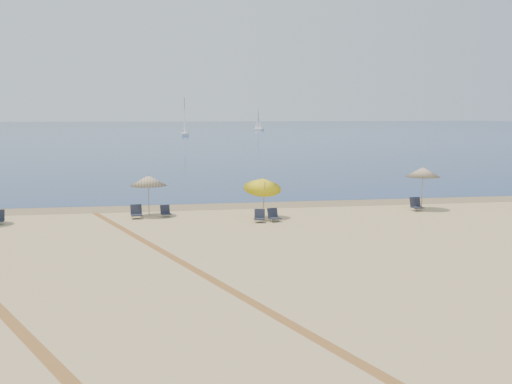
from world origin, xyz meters
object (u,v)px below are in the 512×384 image
umbrella_4 (423,172)px  chair_6 (260,216)px  chair_8 (416,205)px  umbrella_2 (148,181)px  chair_5 (166,212)px  chair_4 (136,212)px  sailboat_1 (185,124)px  umbrella_3 (263,183)px  sailboat_2 (258,124)px  chair_7 (274,216)px

umbrella_4 → chair_6: size_ratio=3.46×
chair_8 → chair_6: bearing=-168.8°
umbrella_2 → chair_5: size_ratio=3.33×
umbrella_2 → chair_4: (-0.65, -0.70, -1.58)m
umbrella_2 → sailboat_1: sailboat_1 is taller
chair_4 → chair_6: 6.52m
umbrella_3 → umbrella_4: (9.50, 1.35, 0.31)m
umbrella_2 → umbrella_3: (5.84, -1.82, -0.07)m
umbrella_2 → chair_6: bearing=-28.0°
umbrella_4 → sailboat_2: size_ratio=0.35×
umbrella_2 → chair_5: (0.86, -0.43, -1.62)m
sailboat_1 → chair_4: bearing=-95.1°
chair_7 → sailboat_1: bearing=74.4°
umbrella_4 → sailboat_2: sailboat_2 is taller
sailboat_2 → umbrella_2: bearing=-128.7°
chair_4 → chair_8: chair_8 is taller
umbrella_2 → umbrella_3: 6.12m
umbrella_4 → chair_5: 14.60m
sailboat_1 → chair_6: bearing=-92.2°
chair_6 → sailboat_2: bearing=91.1°
chair_6 → chair_8: (9.35, 2.07, 0.04)m
chair_6 → chair_7: chair_7 is taller
umbrella_3 → chair_6: size_ratio=3.39×
chair_4 → umbrella_2: bearing=40.9°
chair_5 → sailboat_2: size_ratio=0.09×
umbrella_3 → sailboat_1: sailboat_1 is taller
umbrella_4 → chair_6: umbrella_4 is taller
chair_4 → chair_8: 15.48m
sailboat_1 → chair_8: bearing=-87.8°
chair_6 → sailboat_2: (30.97, 171.03, 1.86)m
chair_6 → umbrella_2: bearing=163.4°
chair_8 → sailboat_2: sailboat_2 is taller
umbrella_4 → chair_6: (-9.86, -2.45, -1.85)m
chair_6 → chair_8: bearing=23.9°
umbrella_4 → chair_7: umbrella_4 is taller
umbrella_3 → chair_5: (-4.98, 1.39, -1.56)m
umbrella_3 → chair_6: umbrella_3 is taller
umbrella_2 → sailboat_2: size_ratio=0.32×
umbrella_3 → chair_8: bearing=6.2°
chair_7 → chair_6: bearing=173.6°
umbrella_4 → chair_4: bearing=-179.2°
umbrella_3 → chair_4: 6.76m
umbrella_4 → chair_8: size_ratio=3.35×
umbrella_2 → chair_8: (14.83, -0.84, -1.57)m
chair_8 → sailboat_2: 170.35m
chair_8 → umbrella_2: bearing=175.5°
chair_5 → sailboat_1: bearing=76.2°
sailboat_2 → umbrella_3: bearing=-126.7°
sailboat_1 → chair_5: bearing=-94.4°
chair_4 → sailboat_2: bearing=71.4°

